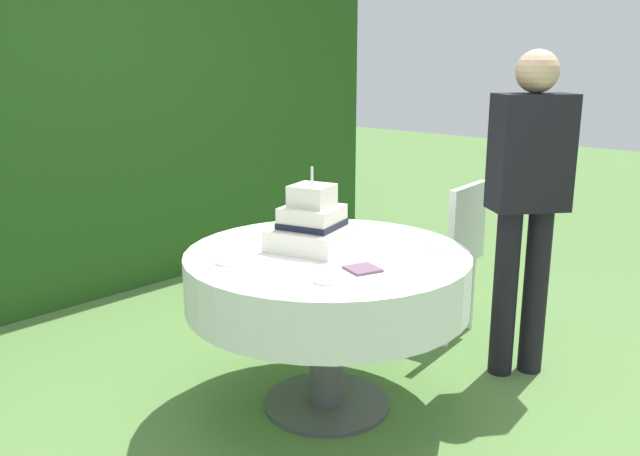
{
  "coord_description": "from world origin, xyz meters",
  "views": [
    {
      "loc": [
        -2.07,
        -1.88,
        1.56
      ],
      "look_at": [
        0.0,
        0.05,
        0.84
      ],
      "focal_mm": 37.47,
      "sensor_mm": 36.0,
      "label": 1
    }
  ],
  "objects_px": {
    "serving_plate_far": "(230,261)",
    "serving_plate_left": "(327,280)",
    "serving_plate_near": "(436,245)",
    "standing_person": "(528,193)",
    "garden_chair": "(449,244)",
    "napkin_stack": "(363,269)",
    "wedding_cake": "(313,225)",
    "cake_table": "(327,280)"
  },
  "relations": [
    {
      "from": "serving_plate_far",
      "to": "serving_plate_left",
      "type": "distance_m",
      "value": 0.46
    },
    {
      "from": "serving_plate_near",
      "to": "standing_person",
      "type": "bearing_deg",
      "value": -19.13
    },
    {
      "from": "garden_chair",
      "to": "napkin_stack",
      "type": "bearing_deg",
      "value": -164.51
    },
    {
      "from": "wedding_cake",
      "to": "serving_plate_near",
      "type": "distance_m",
      "value": 0.57
    },
    {
      "from": "serving_plate_left",
      "to": "cake_table",
      "type": "bearing_deg",
      "value": 41.99
    },
    {
      "from": "wedding_cake",
      "to": "serving_plate_far",
      "type": "relative_size",
      "value": 3.27
    },
    {
      "from": "serving_plate_near",
      "to": "standing_person",
      "type": "distance_m",
      "value": 0.57
    },
    {
      "from": "serving_plate_far",
      "to": "serving_plate_near",
      "type": "bearing_deg",
      "value": -31.5
    },
    {
      "from": "serving_plate_far",
      "to": "napkin_stack",
      "type": "relative_size",
      "value": 1.01
    },
    {
      "from": "serving_plate_near",
      "to": "napkin_stack",
      "type": "bearing_deg",
      "value": 177.67
    },
    {
      "from": "serving_plate_left",
      "to": "napkin_stack",
      "type": "bearing_deg",
      "value": -3.29
    },
    {
      "from": "wedding_cake",
      "to": "standing_person",
      "type": "xyz_separation_m",
      "value": [
        0.9,
        -0.57,
        0.09
      ]
    },
    {
      "from": "napkin_stack",
      "to": "standing_person",
      "type": "distance_m",
      "value": 1.04
    },
    {
      "from": "napkin_stack",
      "to": "standing_person",
      "type": "bearing_deg",
      "value": -11.06
    },
    {
      "from": "garden_chair",
      "to": "wedding_cake",
      "type": "bearing_deg",
      "value": 177.38
    },
    {
      "from": "cake_table",
      "to": "standing_person",
      "type": "distance_m",
      "value": 1.08
    },
    {
      "from": "wedding_cake",
      "to": "garden_chair",
      "type": "xyz_separation_m",
      "value": [
        1.07,
        -0.05,
        -0.3
      ]
    },
    {
      "from": "standing_person",
      "to": "garden_chair",
      "type": "bearing_deg",
      "value": 72.43
    },
    {
      "from": "cake_table",
      "to": "napkin_stack",
      "type": "distance_m",
      "value": 0.32
    },
    {
      "from": "napkin_stack",
      "to": "cake_table",
      "type": "bearing_deg",
      "value": 71.08
    },
    {
      "from": "napkin_stack",
      "to": "serving_plate_left",
      "type": "bearing_deg",
      "value": 176.71
    },
    {
      "from": "wedding_cake",
      "to": "serving_plate_far",
      "type": "distance_m",
      "value": 0.42
    },
    {
      "from": "cake_table",
      "to": "serving_plate_far",
      "type": "relative_size",
      "value": 10.19
    },
    {
      "from": "serving_plate_left",
      "to": "napkin_stack",
      "type": "relative_size",
      "value": 0.87
    },
    {
      "from": "cake_table",
      "to": "standing_person",
      "type": "bearing_deg",
      "value": -27.56
    },
    {
      "from": "cake_table",
      "to": "standing_person",
      "type": "relative_size",
      "value": 0.78
    },
    {
      "from": "serving_plate_near",
      "to": "serving_plate_far",
      "type": "bearing_deg",
      "value": 148.5
    },
    {
      "from": "wedding_cake",
      "to": "cake_table",
      "type": "bearing_deg",
      "value": -93.96
    },
    {
      "from": "wedding_cake",
      "to": "serving_plate_left",
      "type": "xyz_separation_m",
      "value": [
        -0.3,
        -0.36,
        -0.1
      ]
    },
    {
      "from": "serving_plate_far",
      "to": "napkin_stack",
      "type": "distance_m",
      "value": 0.55
    },
    {
      "from": "wedding_cake",
      "to": "napkin_stack",
      "type": "distance_m",
      "value": 0.4
    },
    {
      "from": "standing_person",
      "to": "napkin_stack",
      "type": "bearing_deg",
      "value": 168.94
    },
    {
      "from": "serving_plate_near",
      "to": "garden_chair",
      "type": "distance_m",
      "value": 0.78
    },
    {
      "from": "cake_table",
      "to": "serving_plate_left",
      "type": "bearing_deg",
      "value": -138.01
    },
    {
      "from": "serving_plate_near",
      "to": "napkin_stack",
      "type": "distance_m",
      "value": 0.5
    },
    {
      "from": "serving_plate_far",
      "to": "garden_chair",
      "type": "relative_size",
      "value": 0.14
    },
    {
      "from": "cake_table",
      "to": "napkin_stack",
      "type": "relative_size",
      "value": 10.25
    },
    {
      "from": "serving_plate_near",
      "to": "cake_table",
      "type": "bearing_deg",
      "value": 143.36
    },
    {
      "from": "serving_plate_near",
      "to": "serving_plate_left",
      "type": "bearing_deg",
      "value": 177.4
    },
    {
      "from": "wedding_cake",
      "to": "standing_person",
      "type": "height_order",
      "value": "standing_person"
    },
    {
      "from": "napkin_stack",
      "to": "garden_chair",
      "type": "xyz_separation_m",
      "value": [
        1.17,
        0.32,
        -0.2
      ]
    },
    {
      "from": "serving_plate_far",
      "to": "standing_person",
      "type": "distance_m",
      "value": 1.47
    }
  ]
}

